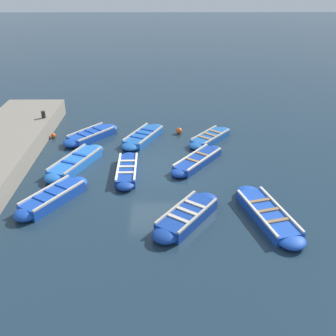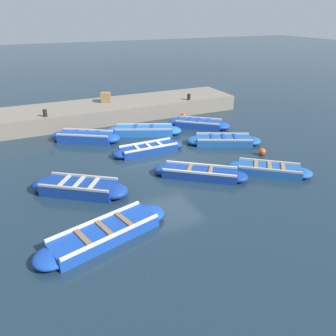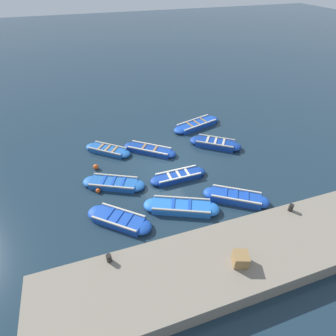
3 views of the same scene
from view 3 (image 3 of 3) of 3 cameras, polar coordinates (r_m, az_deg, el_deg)
The scene contains 17 objects.
ground_plane at distance 15.63m, azimuth -0.61°, elevation 0.29°, with size 120.00×120.00×0.00m, color #1C303F.
boat_far_corner at distance 17.19m, azimuth -12.96°, elevation 3.81°, with size 2.56×2.94×0.37m.
boat_broadside at distance 14.71m, azimuth 2.22°, elevation -1.80°, with size 0.84×3.26×0.38m.
boat_near_quay at distance 12.67m, azimuth -10.62°, elevation -10.97°, with size 2.78×3.09×0.42m.
boat_centre at distance 12.99m, azimuth 2.91°, elevation -8.47°, with size 2.28×3.77×0.43m.
boat_end_of_row at distance 13.85m, azimuth 14.53°, elevation -6.21°, with size 2.45×3.23×0.46m.
boat_outer_left at distance 16.80m, azimuth -4.03°, elevation 3.95°, with size 2.68×3.24×0.39m.
boat_bow_out at distance 17.59m, azimuth 10.23°, elevation 5.27°, with size 2.70×3.28×0.46m.
boat_mid_row at distance 19.67m, azimuth 6.25°, elevation 9.39°, with size 1.91×3.99×0.39m.
boat_drifting at distance 14.54m, azimuth -11.75°, elevation -3.32°, with size 2.30×3.49×0.39m.
quay_wall at distance 11.01m, azimuth 11.34°, elevation -19.91°, with size 3.15×14.11×0.85m.
bollard_north at distance 10.48m, azimuth -12.72°, elevation -18.60°, with size 0.20×0.20×0.35m, color black.
bollard_mid_north at distance 13.02m, azimuth 25.19°, elevation -7.80°, with size 0.20×0.20×0.35m, color black.
wooden_crate at distance 10.47m, azimuth 15.52°, elevation -18.54°, with size 0.53×0.53×0.53m, color olive.
buoy_orange_near at distance 14.37m, azimuth -14.98°, elevation -4.76°, with size 0.25×0.25×0.25m, color #E05119.
buoy_yellow_far at distance 11.52m, azimuth -9.39°, elevation -18.31°, with size 0.25×0.25×0.25m, color #E05119.
buoy_white_drifting at distance 15.94m, azimuth -15.44°, elevation 0.24°, with size 0.31×0.31×0.31m, color #E05119.
Camera 3 is at (11.71, -3.69, 9.68)m, focal length 28.00 mm.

